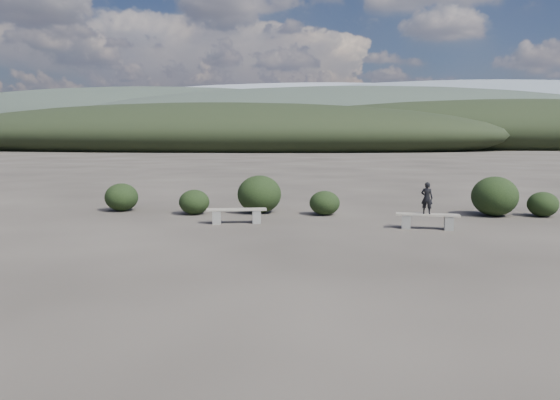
# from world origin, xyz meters

# --- Properties ---
(ground) EXTENTS (1200.00, 1200.00, 0.00)m
(ground) POSITION_xyz_m (0.00, 0.00, 0.00)
(ground) COLOR #322C26
(ground) RESTS_ON ground
(bench_left) EXTENTS (1.93, 0.77, 0.47)m
(bench_left) POSITION_xyz_m (-2.49, 6.22, 0.29)
(bench_left) COLOR slate
(bench_left) RESTS_ON ground
(bench_right) EXTENTS (1.88, 0.57, 0.46)m
(bench_right) POSITION_xyz_m (3.37, 5.85, 0.28)
(bench_right) COLOR slate
(bench_right) RESTS_ON ground
(seated_person) EXTENTS (0.40, 0.33, 0.95)m
(seated_person) POSITION_xyz_m (3.34, 5.86, 0.94)
(seated_person) COLOR black
(seated_person) RESTS_ON bench_right
(shrub_a) EXTENTS (1.07, 1.07, 0.88)m
(shrub_a) POSITION_xyz_m (-4.37, 8.03, 0.44)
(shrub_a) COLOR black
(shrub_a) RESTS_ON ground
(shrub_b) EXTENTS (1.58, 1.58, 1.36)m
(shrub_b) POSITION_xyz_m (-2.13, 8.65, 0.68)
(shrub_b) COLOR black
(shrub_b) RESTS_ON ground
(shrub_c) EXTENTS (1.07, 1.07, 0.85)m
(shrub_c) POSITION_xyz_m (0.22, 8.39, 0.43)
(shrub_c) COLOR black
(shrub_c) RESTS_ON ground
(shrub_d) EXTENTS (1.57, 1.57, 1.37)m
(shrub_d) POSITION_xyz_m (6.08, 8.87, 0.69)
(shrub_d) COLOR black
(shrub_d) RESTS_ON ground
(shrub_e) EXTENTS (1.03, 1.03, 0.86)m
(shrub_e) POSITION_xyz_m (7.69, 8.89, 0.43)
(shrub_e) COLOR black
(shrub_e) RESTS_ON ground
(shrub_f) EXTENTS (1.21, 1.21, 1.03)m
(shrub_f) POSITION_xyz_m (-7.28, 8.56, 0.51)
(shrub_f) COLOR black
(shrub_f) RESTS_ON ground
(mountain_ridges) EXTENTS (500.00, 400.00, 56.00)m
(mountain_ridges) POSITION_xyz_m (-7.48, 339.06, 10.84)
(mountain_ridges) COLOR black
(mountain_ridges) RESTS_ON ground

